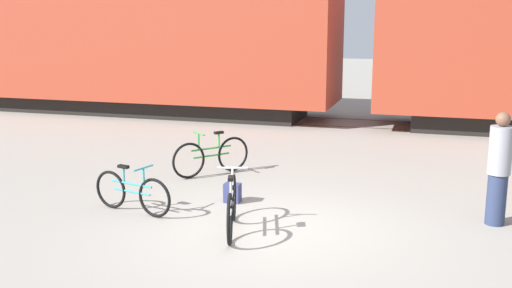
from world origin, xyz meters
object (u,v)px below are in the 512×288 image
backpack (232,193)px  bicycle_green (211,156)px  person_in_grey (499,169)px  bicycle_teal (132,192)px  bicycle_silver (232,206)px  freight_train (358,22)px

backpack → bicycle_green: bearing=121.7°
person_in_grey → backpack: 4.37m
bicycle_teal → bicycle_silver: 1.91m
freight_train → bicycle_teal: bearing=-103.7°
person_in_grey → bicycle_silver: bearing=102.4°
freight_train → bicycle_silver: (-0.51, -10.11, -2.66)m
freight_train → person_in_grey: bearing=-68.8°
backpack → freight_train: bearing=83.6°
bicycle_green → bicycle_silver: 3.41m
bicycle_silver → freight_train: bearing=87.1°
bicycle_teal → freight_train: bearing=76.3°
freight_train → bicycle_green: freight_train is taller
bicycle_teal → backpack: 1.74m
bicycle_teal → person_in_grey: 5.85m
bicycle_green → bicycle_silver: size_ratio=0.81×
bicycle_green → bicycle_silver: (1.50, -3.07, 0.01)m
bicycle_silver → backpack: 1.49m
bicycle_silver → person_in_grey: (3.84, 1.50, 0.50)m
freight_train → bicycle_silver: 10.47m
bicycle_teal → bicycle_green: size_ratio=1.11×
bicycle_green → person_in_grey: (5.34, -1.56, 0.51)m
freight_train → bicycle_silver: freight_train is taller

